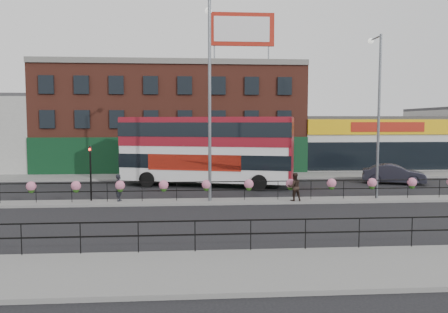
{
  "coord_description": "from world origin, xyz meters",
  "views": [
    {
      "loc": [
        -2.09,
        -25.38,
        4.75
      ],
      "look_at": [
        0.0,
        3.0,
        2.5
      ],
      "focal_mm": 35.0,
      "sensor_mm": 36.0,
      "label": 1
    }
  ],
  "objects": [
    {
      "name": "supermarket",
      "position": [
        16.0,
        19.9,
        2.65
      ],
      "size": [
        15.0,
        12.25,
        5.3
      ],
      "color": "silver",
      "rests_on": "ground"
    },
    {
      "name": "median",
      "position": [
        0.0,
        0.0,
        0.07
      ],
      "size": [
        60.0,
        1.6,
        0.15
      ],
      "primitive_type": "cube",
      "color": "gray",
      "rests_on": "ground"
    },
    {
      "name": "south_pavement",
      "position": [
        0.0,
        -12.0,
        0.07
      ],
      "size": [
        60.0,
        4.0,
        0.15
      ],
      "primitive_type": "cube",
      "color": "gray",
      "rests_on": "ground"
    },
    {
      "name": "yellow_line_inner",
      "position": [
        0.0,
        -9.7,
        0.01
      ],
      "size": [
        60.0,
        0.1,
        0.01
      ],
      "primitive_type": "cube",
      "color": "gold",
      "rests_on": "ground"
    },
    {
      "name": "brick_building",
      "position": [
        -4.0,
        19.96,
        5.13
      ],
      "size": [
        25.0,
        12.21,
        10.3
      ],
      "color": "brown",
      "rests_on": "ground"
    },
    {
      "name": "car",
      "position": [
        13.38,
        6.9,
        0.76
      ],
      "size": [
        4.67,
        5.67,
        1.51
      ],
      "primitive_type": "imported",
      "rotation": [
        0.0,
        0.0,
        1.21
      ],
      "color": "#23242F",
      "rests_on": "ground"
    },
    {
      "name": "south_railing",
      "position": [
        -2.0,
        -10.1,
        0.96
      ],
      "size": [
        20.04,
        0.05,
        1.12
      ],
      "color": "black",
      "rests_on": "south_pavement"
    },
    {
      "name": "traffic_light_median",
      "position": [
        -8.0,
        0.39,
        2.47
      ],
      "size": [
        0.15,
        0.28,
        3.65
      ],
      "color": "black",
      "rests_on": "median"
    },
    {
      "name": "lamp_column_east",
      "position": [
        9.08,
        0.32,
        5.97
      ],
      "size": [
        0.35,
        1.72,
        9.82
      ],
      "color": "slate",
      "rests_on": "median"
    },
    {
      "name": "median_railing",
      "position": [
        -0.0,
        0.0,
        1.05
      ],
      "size": [
        30.04,
        0.56,
        1.23
      ],
      "color": "black",
      "rests_on": "median"
    },
    {
      "name": "ground",
      "position": [
        0.0,
        0.0,
        0.0
      ],
      "size": [
        120.0,
        120.0,
        0.0
      ],
      "primitive_type": "plane",
      "color": "black",
      "rests_on": "ground"
    },
    {
      "name": "pedestrian_a",
      "position": [
        -6.34,
        0.19,
        0.93
      ],
      "size": [
        0.65,
        0.49,
        1.57
      ],
      "primitive_type": "imported",
      "rotation": [
        0.0,
        0.0,
        1.47
      ],
      "color": "black",
      "rests_on": "median"
    },
    {
      "name": "north_pavement",
      "position": [
        0.0,
        12.0,
        0.07
      ],
      "size": [
        60.0,
        4.0,
        0.15
      ],
      "primitive_type": "cube",
      "color": "gray",
      "rests_on": "ground"
    },
    {
      "name": "double_decker_bus",
      "position": [
        -0.99,
        6.72,
        3.14
      ],
      "size": [
        12.95,
        6.32,
        5.11
      ],
      "color": "silver",
      "rests_on": "ground"
    },
    {
      "name": "yellow_line_outer",
      "position": [
        0.0,
        -9.88,
        0.01
      ],
      "size": [
        60.0,
        0.1,
        0.01
      ],
      "primitive_type": "cube",
      "color": "gold",
      "rests_on": "ground"
    },
    {
      "name": "pedestrian_b",
      "position": [
        3.87,
        -0.49,
        0.97
      ],
      "size": [
        0.92,
        0.77,
        1.65
      ],
      "primitive_type": "imported",
      "rotation": [
        0.0,
        0.0,
        3.24
      ],
      "color": "black",
      "rests_on": "median"
    },
    {
      "name": "billboard",
      "position": [
        2.5,
        14.99,
        13.18
      ],
      "size": [
        6.0,
        0.29,
        4.4
      ],
      "color": "#9E1D10",
      "rests_on": "brick_building"
    },
    {
      "name": "lamp_column_west",
      "position": [
        -1.05,
        0.22,
        6.98
      ],
      "size": [
        0.41,
        2.02,
        11.53
      ],
      "color": "slate",
      "rests_on": "median"
    }
  ]
}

